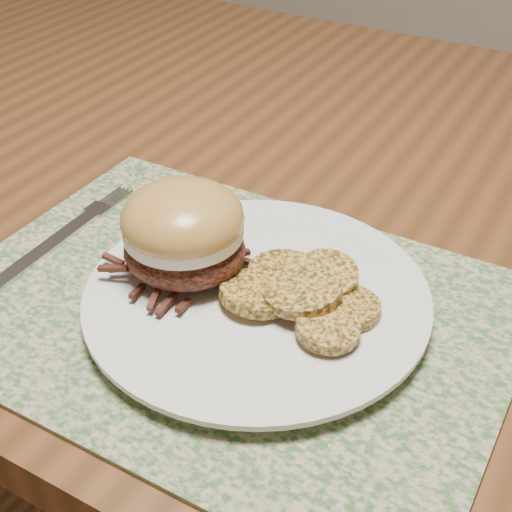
{
  "coord_description": "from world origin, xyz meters",
  "views": [
    {
      "loc": [
        0.37,
        -0.62,
        1.13
      ],
      "look_at": [
        0.14,
        -0.23,
        0.79
      ],
      "focal_mm": 50.0,
      "sensor_mm": 36.0,
      "label": 1
    }
  ],
  "objects_px": {
    "dinner_plate": "(257,299)",
    "fork": "(67,233)",
    "dining_table": "(249,207)",
    "pork_sandwich": "(183,232)"
  },
  "relations": [
    {
      "from": "dining_table",
      "to": "dinner_plate",
      "type": "bearing_deg",
      "value": -58.37
    },
    {
      "from": "dining_table",
      "to": "dinner_plate",
      "type": "relative_size",
      "value": 5.77
    },
    {
      "from": "dinner_plate",
      "to": "fork",
      "type": "distance_m",
      "value": 0.2
    },
    {
      "from": "dining_table",
      "to": "fork",
      "type": "bearing_deg",
      "value": -102.7
    },
    {
      "from": "dinner_plate",
      "to": "fork",
      "type": "xyz_separation_m",
      "value": [
        -0.2,
        0.0,
        -0.01
      ]
    },
    {
      "from": "dinner_plate",
      "to": "fork",
      "type": "height_order",
      "value": "dinner_plate"
    },
    {
      "from": "dinner_plate",
      "to": "pork_sandwich",
      "type": "relative_size",
      "value": 2.11
    },
    {
      "from": "dining_table",
      "to": "pork_sandwich",
      "type": "xyz_separation_m",
      "value": [
        0.08,
        -0.25,
        0.14
      ]
    },
    {
      "from": "dining_table",
      "to": "dinner_plate",
      "type": "xyz_separation_m",
      "value": [
        0.15,
        -0.24,
        0.09
      ]
    },
    {
      "from": "dinner_plate",
      "to": "dining_table",
      "type": "bearing_deg",
      "value": 121.63
    }
  ]
}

